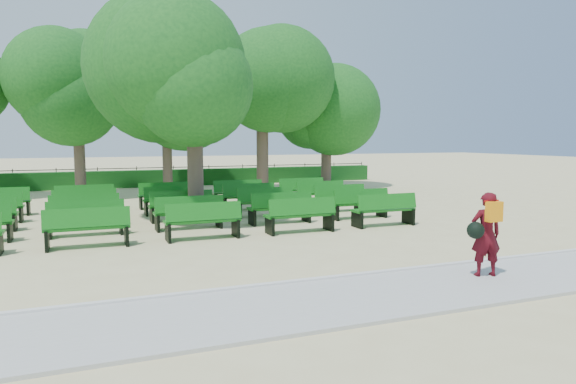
{
  "coord_description": "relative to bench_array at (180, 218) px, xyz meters",
  "views": [
    {
      "loc": [
        -3.62,
        -14.57,
        2.65
      ],
      "look_at": [
        1.77,
        -1.0,
        1.1
      ],
      "focal_mm": 32.0,
      "sensor_mm": 36.0,
      "label": 1
    }
  ],
  "objects": [
    {
      "name": "ground",
      "position": [
        0.84,
        -1.78,
        -0.1
      ],
      "size": [
        120.0,
        120.0,
        0.0
      ],
      "primitive_type": "plane",
      "color": "#CBBE87"
    },
    {
      "name": "paving",
      "position": [
        0.84,
        -9.18,
        -0.07
      ],
      "size": [
        30.0,
        2.2,
        0.06
      ],
      "primitive_type": "cube",
      "color": "#B1B1AC",
      "rests_on": "ground"
    },
    {
      "name": "curb",
      "position": [
        0.84,
        -8.03,
        -0.05
      ],
      "size": [
        30.0,
        0.12,
        0.1
      ],
      "primitive_type": "cube",
      "color": "silver",
      "rests_on": "ground"
    },
    {
      "name": "hedge",
      "position": [
        0.84,
        12.22,
        0.35
      ],
      "size": [
        26.0,
        0.7,
        0.9
      ],
      "primitive_type": "cube",
      "color": "#134A16",
      "rests_on": "ground"
    },
    {
      "name": "fence",
      "position": [
        0.84,
        12.62,
        -0.1
      ],
      "size": [
        26.0,
        0.1,
        1.02
      ],
      "primitive_type": null,
      "color": "black",
      "rests_on": "ground"
    },
    {
      "name": "tree_line",
      "position": [
        0.84,
        8.22,
        -0.1
      ],
      "size": [
        21.8,
        6.8,
        7.04
      ],
      "primitive_type": null,
      "color": "#1B5E1C",
      "rests_on": "ground"
    },
    {
      "name": "bench_array",
      "position": [
        0.0,
        0.0,
        0.0
      ],
      "size": [
        1.97,
        0.61,
        1.24
      ],
      "rotation": [
        0.0,
        0.0,
        0.0
      ],
      "color": "#126916",
      "rests_on": "ground"
    },
    {
      "name": "tree_among",
      "position": [
        0.39,
        -0.59,
        4.33
      ],
      "size": [
        4.58,
        4.58,
        6.51
      ],
      "color": "brown",
      "rests_on": "ground"
    },
    {
      "name": "person",
      "position": [
        4.11,
        -8.96,
        0.78
      ],
      "size": [
        0.78,
        0.52,
        1.58
      ],
      "rotation": [
        0.0,
        0.0,
        2.88
      ],
      "color": "#450911",
      "rests_on": "ground"
    }
  ]
}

